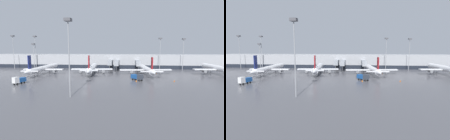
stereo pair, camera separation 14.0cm
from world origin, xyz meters
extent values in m
plane|color=#4C4C51|center=(0.00, 0.00, 0.00)|extent=(320.00, 320.00, 0.00)
cube|color=#9EA0A5|center=(0.00, 62.00, 4.50)|extent=(160.00, 16.00, 9.00)
cube|color=#1E232D|center=(0.00, 53.95, 1.20)|extent=(156.80, 0.10, 2.40)
cube|color=#9399A0|center=(8.77, 46.84, 4.60)|extent=(2.60, 14.31, 2.80)
cylinder|color=#3F4247|center=(8.77, 40.29, 1.60)|extent=(0.44, 0.44, 3.20)
cube|color=#9399A0|center=(21.38, 46.32, 4.60)|extent=(2.60, 15.36, 2.80)
cylinder|color=#3F4247|center=(21.38, 39.24, 1.60)|extent=(0.44, 0.44, 3.20)
cube|color=#9399A0|center=(4.62, 48.50, 4.60)|extent=(2.60, 11.00, 2.80)
cylinder|color=#3F4247|center=(4.62, 43.60, 1.60)|extent=(0.44, 0.44, 3.20)
cylinder|color=silver|center=(-3.66, 32.55, 2.96)|extent=(5.53, 28.53, 3.06)
cone|color=silver|center=(-5.04, 48.35, 2.96)|extent=(3.19, 3.60, 2.90)
cone|color=silver|center=(-2.21, 16.13, 2.96)|extent=(3.14, 4.81, 2.75)
cube|color=silver|center=(-3.59, 31.84, 2.35)|extent=(21.91, 5.00, 0.44)
cube|color=silver|center=(-2.51, 19.55, 3.26)|extent=(8.38, 2.46, 0.35)
cube|color=maroon|center=(-2.51, 19.55, 7.01)|extent=(0.60, 2.82, 6.27)
cylinder|color=slate|center=(-9.65, 31.31, 1.42)|extent=(1.97, 3.56, 1.68)
cylinder|color=slate|center=(2.47, 32.37, 1.42)|extent=(1.97, 3.56, 1.68)
cylinder|color=#2D2D33|center=(-4.46, 41.73, 0.79)|extent=(0.20, 0.20, 1.58)
cylinder|color=#2D2D33|center=(-6.99, 30.83, 0.79)|extent=(0.20, 0.20, 1.58)
cylinder|color=#2D2D33|center=(-0.07, 31.44, 0.79)|extent=(0.20, 0.20, 1.58)
cylinder|color=white|center=(24.49, 31.90, 2.90)|extent=(5.96, 28.93, 2.76)
cone|color=white|center=(22.71, 47.71, 2.90)|extent=(2.94, 3.31, 2.62)
cone|color=white|center=(26.32, 15.53, 2.90)|extent=(2.93, 4.39, 2.48)
cube|color=white|center=(24.57, 31.18, 2.35)|extent=(26.74, 5.51, 0.44)
cube|color=white|center=(25.96, 18.73, 3.17)|extent=(10.21, 2.55, 0.35)
cube|color=maroon|center=(25.96, 18.73, 6.62)|extent=(0.61, 2.33, 5.79)
cylinder|color=slate|center=(17.16, 30.35, 1.51)|extent=(1.82, 2.97, 1.52)
cylinder|color=slate|center=(31.97, 32.01, 1.51)|extent=(1.82, 2.97, 1.52)
cylinder|color=#2D2D33|center=(23.44, 41.20, 0.83)|extent=(0.20, 0.20, 1.66)
cylinder|color=#2D2D33|center=(20.41, 29.99, 0.83)|extent=(0.20, 0.20, 1.66)
cylinder|color=#2D2D33|center=(28.88, 30.94, 0.83)|extent=(0.20, 0.20, 1.66)
cylinder|color=white|center=(-28.63, 28.85, 3.02)|extent=(3.36, 31.09, 2.64)
cone|color=white|center=(-29.02, 45.82, 3.02)|extent=(2.58, 2.97, 2.51)
cone|color=white|center=(-28.22, 11.36, 3.02)|extent=(2.47, 4.02, 2.38)
cube|color=white|center=(-28.61, 28.08, 2.49)|extent=(20.93, 3.13, 0.44)
cube|color=white|center=(-28.30, 14.58, 3.28)|extent=(7.96, 1.66, 0.35)
cube|color=navy|center=(-28.30, 14.58, 7.06)|extent=(0.41, 2.39, 6.49)
cylinder|color=slate|center=(-34.45, 27.94, 1.69)|extent=(1.52, 2.94, 1.45)
cylinder|color=slate|center=(-22.76, 28.21, 1.69)|extent=(1.52, 2.94, 1.45)
cylinder|color=#2D2D33|center=(-28.86, 38.94, 0.92)|extent=(0.20, 0.20, 1.83)
cylinder|color=#2D2D33|center=(-31.93, 27.22, 0.92)|extent=(0.20, 0.20, 1.83)
cylinder|color=#2D2D33|center=(-25.25, 27.38, 0.92)|extent=(0.20, 0.20, 1.83)
cylinder|color=white|center=(60.80, 33.35, 3.33)|extent=(4.17, 28.20, 2.87)
cone|color=white|center=(60.08, 48.96, 3.33)|extent=(2.87, 3.28, 2.73)
cube|color=white|center=(60.83, 32.65, 2.76)|extent=(24.29, 4.07, 0.44)
cylinder|color=slate|center=(54.07, 32.33, 1.89)|extent=(1.73, 3.32, 1.58)
cylinder|color=#2D2D33|center=(60.38, 42.47, 1.02)|extent=(0.20, 0.20, 2.04)
cylinder|color=#2D2D33|center=(57.00, 31.77, 1.02)|extent=(0.20, 0.20, 2.04)
cube|color=#19478C|center=(-25.35, 3.37, 1.49)|extent=(2.41, 3.52, 1.57)
cube|color=silver|center=(-26.03, 0.88, 1.78)|extent=(2.01, 2.30, 2.17)
cylinder|color=black|center=(-25.34, 0.62, 0.35)|extent=(0.42, 0.74, 0.70)
cylinder|color=black|center=(-26.75, 1.00, 0.35)|extent=(0.42, 0.74, 0.70)
cylinder|color=black|center=(-24.50, 3.73, 0.35)|extent=(0.42, 0.74, 0.70)
cylinder|color=black|center=(-25.91, 4.11, 0.35)|extent=(0.42, 0.74, 0.70)
cube|color=#19478C|center=(18.47, 14.56, 1.54)|extent=(3.72, 3.70, 1.67)
cube|color=#333842|center=(20.46, 12.61, 1.69)|extent=(2.71, 2.70, 1.98)
cylinder|color=black|center=(21.09, 13.13, 0.35)|extent=(0.67, 0.67, 0.70)
cylinder|color=black|center=(19.95, 11.97, 0.35)|extent=(0.67, 0.67, 0.70)
cylinder|color=black|center=(18.60, 15.56, 0.35)|extent=(0.67, 0.67, 0.70)
cylinder|color=black|center=(17.47, 14.41, 0.35)|extent=(0.67, 0.67, 0.70)
cone|color=orange|center=(30.29, 33.10, 0.37)|extent=(0.41, 0.41, 0.74)
cone|color=orange|center=(34.17, 12.29, 0.37)|extent=(0.42, 0.42, 0.75)
cone|color=orange|center=(18.78, 11.28, 0.36)|extent=(0.50, 0.50, 0.71)
cone|color=orange|center=(-7.60, 36.24, 0.37)|extent=(0.38, 0.38, 0.75)
cylinder|color=gray|center=(-45.64, 52.00, 10.32)|extent=(0.30, 0.30, 20.64)
cube|color=#4C4C51|center=(-45.64, 52.00, 21.04)|extent=(1.80, 1.80, 0.80)
cylinder|color=gray|center=(34.75, 49.00, 9.40)|extent=(0.30, 0.30, 18.80)
cube|color=#4C4C51|center=(34.75, 49.00, 19.20)|extent=(1.80, 1.80, 0.80)
cylinder|color=gray|center=(-45.95, 50.17, 7.83)|extent=(0.30, 0.30, 15.67)
cube|color=#4C4C51|center=(-45.95, 50.17, 16.07)|extent=(1.80, 1.80, 0.80)
cylinder|color=gray|center=(-58.79, 48.74, 10.39)|extent=(0.30, 0.30, 20.78)
cube|color=#4C4C51|center=(-58.79, 48.74, 21.18)|extent=(1.80, 1.80, 0.80)
cylinder|color=gray|center=(-0.68, -13.17, 10.32)|extent=(0.30, 0.30, 20.63)
cube|color=#4C4C51|center=(-0.68, -13.17, 21.03)|extent=(1.80, 1.80, 0.80)
cylinder|color=gray|center=(48.54, 49.39, 9.22)|extent=(0.30, 0.30, 18.44)
cube|color=#4C4C51|center=(48.54, 49.39, 18.84)|extent=(1.80, 1.80, 0.80)
camera|label=1|loc=(15.07, -59.27, 13.69)|focal=28.00mm
camera|label=2|loc=(15.21, -59.26, 13.69)|focal=28.00mm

